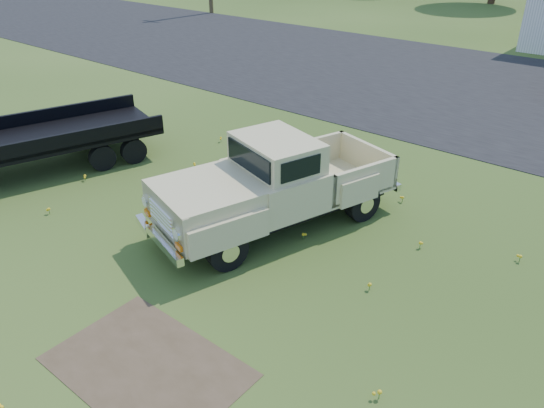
# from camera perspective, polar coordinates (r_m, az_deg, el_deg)

# --- Properties ---
(ground) EXTENTS (140.00, 140.00, 0.00)m
(ground) POSITION_cam_1_polar(r_m,az_deg,el_deg) (11.13, -6.15, -4.89)
(ground) COLOR #2A4516
(ground) RESTS_ON ground
(asphalt_lot) EXTENTS (90.00, 14.00, 0.02)m
(asphalt_lot) POSITION_cam_1_polar(r_m,az_deg,el_deg) (23.27, 21.28, 11.40)
(asphalt_lot) COLOR black
(asphalt_lot) RESTS_ON ground
(dirt_patch_a) EXTENTS (3.00, 2.00, 0.01)m
(dirt_patch_a) POSITION_cam_1_polar(r_m,az_deg,el_deg) (8.74, -13.25, -16.69)
(dirt_patch_a) COLOR #473926
(dirt_patch_a) RESTS_ON ground
(dirt_patch_b) EXTENTS (2.20, 1.60, 0.01)m
(dirt_patch_b) POSITION_cam_1_polar(r_m,az_deg,el_deg) (14.56, -2.09, 3.73)
(dirt_patch_b) COLOR #473926
(dirt_patch_b) RESTS_ON ground
(vintage_pickup_truck) EXTENTS (3.84, 6.11, 2.07)m
(vintage_pickup_truck) POSITION_cam_1_polar(r_m,az_deg,el_deg) (11.45, 0.51, 2.29)
(vintage_pickup_truck) COLOR #CCBB89
(vintage_pickup_truck) RESTS_ON ground
(flatbed_trailer) EXTENTS (4.54, 7.66, 1.98)m
(flatbed_trailer) POSITION_cam_1_polar(r_m,az_deg,el_deg) (15.60, -24.67, 6.76)
(flatbed_trailer) COLOR black
(flatbed_trailer) RESTS_ON ground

